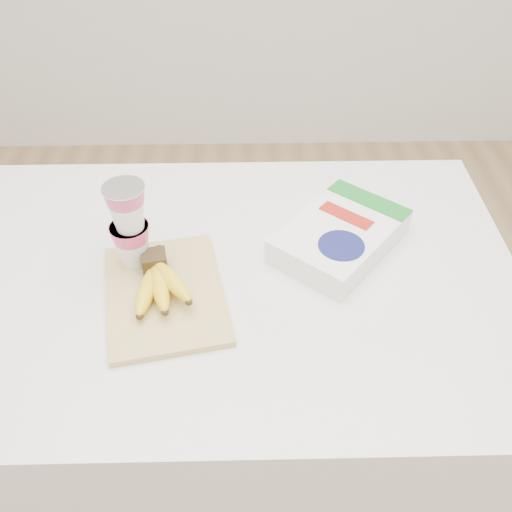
% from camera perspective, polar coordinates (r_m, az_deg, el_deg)
% --- Properties ---
extents(room, '(4.00, 4.00, 4.00)m').
position_cam_1_polar(room, '(0.90, -4.89, 19.31)').
color(room, tan).
rests_on(room, ground).
extents(table, '(1.21, 0.80, 0.90)m').
position_cam_1_polar(table, '(1.49, -2.85, -14.30)').
color(table, white).
rests_on(table, ground).
extents(cutting_board, '(0.27, 0.34, 0.01)m').
position_cam_1_polar(cutting_board, '(1.10, -9.06, -3.77)').
color(cutting_board, tan).
rests_on(cutting_board, table).
extents(bananas, '(0.12, 0.17, 0.05)m').
position_cam_1_polar(bananas, '(1.09, -9.71, -2.60)').
color(bananas, '#382816').
rests_on(bananas, cutting_board).
extents(yogurt_stack, '(0.08, 0.08, 0.18)m').
position_cam_1_polar(yogurt_stack, '(1.11, -12.59, 3.20)').
color(yogurt_stack, white).
rests_on(yogurt_stack, cutting_board).
extents(cereal_box, '(0.32, 0.33, 0.06)m').
position_cam_1_polar(cereal_box, '(1.19, 8.40, 1.98)').
color(cereal_box, white).
rests_on(cereal_box, table).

